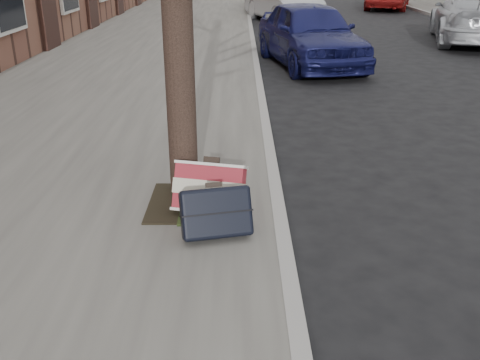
{
  "coord_description": "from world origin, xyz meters",
  "views": [
    {
      "loc": [
        -1.6,
        -3.21,
        2.21
      ],
      "look_at": [
        -1.6,
        0.8,
        0.52
      ],
      "focal_mm": 40.0,
      "sensor_mm": 36.0,
      "label": 1
    }
  ],
  "objects_px": {
    "car_near_front": "(310,34)",
    "car_near_mid": "(283,1)",
    "suitcase_navy": "(216,212)",
    "suitcase_red": "(209,189)"
  },
  "relations": [
    {
      "from": "car_near_front",
      "to": "car_near_mid",
      "type": "xyz_separation_m",
      "value": [
        0.01,
        8.01,
        0.03
      ]
    },
    {
      "from": "suitcase_navy",
      "to": "car_near_mid",
      "type": "bearing_deg",
      "value": 71.08
    },
    {
      "from": "suitcase_red",
      "to": "car_near_mid",
      "type": "distance_m",
      "value": 15.5
    },
    {
      "from": "suitcase_navy",
      "to": "car_near_mid",
      "type": "distance_m",
      "value": 15.91
    },
    {
      "from": "suitcase_red",
      "to": "car_near_front",
      "type": "bearing_deg",
      "value": 89.75
    },
    {
      "from": "suitcase_navy",
      "to": "car_near_front",
      "type": "relative_size",
      "value": 0.14
    },
    {
      "from": "car_near_front",
      "to": "car_near_mid",
      "type": "bearing_deg",
      "value": 78.59
    },
    {
      "from": "suitcase_red",
      "to": "car_near_front",
      "type": "distance_m",
      "value": 7.59
    },
    {
      "from": "suitcase_red",
      "to": "car_near_front",
      "type": "height_order",
      "value": "car_near_front"
    },
    {
      "from": "car_near_front",
      "to": "car_near_mid",
      "type": "distance_m",
      "value": 8.01
    }
  ]
}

